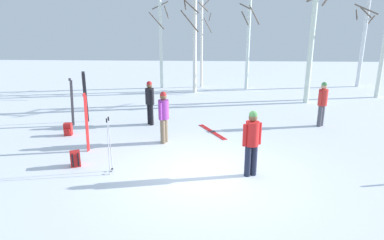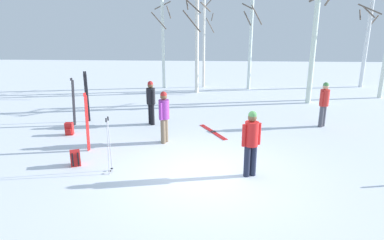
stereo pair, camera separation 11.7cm
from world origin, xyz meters
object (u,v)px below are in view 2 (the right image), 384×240
at_px(ski_pair_planted_0, 87,122).
at_px(backpack_0, 75,158).
at_px(birch_tree_3, 251,31).
at_px(person_1, 251,140).
at_px(ski_pair_planted_2, 74,102).
at_px(birch_tree_6, 367,39).
at_px(person_2, 324,102).
at_px(ski_pair_planted_1, 87,97).
at_px(birch_tree_2, 204,37).
at_px(person_3, 151,100).
at_px(backpack_1, 69,129).
at_px(person_0, 164,114).
at_px(birch_tree_1, 197,39).
at_px(birch_tree_0, 163,36).
at_px(ski_pair_lying_0, 213,132).
at_px(ski_poles_0, 109,144).
at_px(birch_tree_4, 316,19).

xyz_separation_m(ski_pair_planted_0, backpack_0, (0.06, -1.17, -0.69)).
bearing_deg(birch_tree_3, person_1, -95.65).
xyz_separation_m(ski_pair_planted_2, birch_tree_6, (14.82, 9.49, 2.07)).
relative_size(person_2, ski_pair_planted_2, 0.93).
xyz_separation_m(ski_pair_planted_1, backpack_0, (1.28, -4.34, -0.80)).
bearing_deg(birch_tree_2, ski_pair_planted_2, -118.39).
bearing_deg(birch_tree_6, person_2, -120.11).
distance_m(person_3, backpack_1, 3.15).
relative_size(backpack_1, birch_tree_3, 0.06).
distance_m(person_0, backpack_0, 3.07).
distance_m(ski_pair_planted_1, birch_tree_6, 17.15).
relative_size(ski_pair_planted_1, birch_tree_1, 0.35).
distance_m(person_0, person_2, 6.17).
bearing_deg(backpack_0, birch_tree_2, 75.97).
xyz_separation_m(person_3, birch_tree_0, (-0.71, 8.08, 2.19)).
bearing_deg(birch_tree_0, birch_tree_1, -34.17).
height_order(person_1, birch_tree_1, birch_tree_1).
relative_size(backpack_1, birch_tree_1, 0.08).
bearing_deg(birch_tree_2, ski_pair_planted_0, -105.66).
bearing_deg(birch_tree_6, birch_tree_2, -176.13).
xyz_separation_m(person_1, birch_tree_6, (8.49, 13.63, 2.01)).
distance_m(person_0, ski_pair_planted_0, 2.39).
bearing_deg(person_3, person_2, 1.15).
bearing_deg(ski_pair_lying_0, birch_tree_3, 76.20).
height_order(person_3, birch_tree_2, birch_tree_2).
bearing_deg(ski_pair_lying_0, ski_poles_0, -126.55).
height_order(ski_pair_planted_2, ski_pair_lying_0, ski_pair_planted_2).
bearing_deg(birch_tree_0, person_0, -81.41).
xyz_separation_m(birch_tree_1, birch_tree_4, (5.78, -2.38, 0.98)).
xyz_separation_m(person_0, birch_tree_6, (11.04, 11.28, 2.01)).
xyz_separation_m(ski_poles_0, birch_tree_3, (4.85, 12.46, 2.69)).
relative_size(backpack_1, birch_tree_2, 0.07).
relative_size(person_3, birch_tree_2, 0.28).
height_order(person_3, backpack_0, person_3).
distance_m(person_2, person_3, 6.59).
relative_size(ski_pair_planted_2, birch_tree_2, 0.31).
xyz_separation_m(person_0, person_3, (-0.82, 2.06, 0.00)).
xyz_separation_m(person_2, backpack_1, (-9.26, -1.62, -0.77)).
bearing_deg(ski_pair_lying_0, person_3, 160.68).
bearing_deg(backpack_0, person_2, 27.96).
xyz_separation_m(ski_pair_lying_0, birch_tree_4, (4.78, 5.11, 4.06)).
height_order(ski_pair_planted_1, ski_pair_lying_0, ski_pair_planted_1).
bearing_deg(person_2, person_3, -178.85).
relative_size(ski_pair_planted_0, birch_tree_2, 0.30).
bearing_deg(ski_pair_planted_0, person_0, 20.96).
bearing_deg(birch_tree_3, birch_tree_0, 179.19).
xyz_separation_m(ski_pair_planted_0, birch_tree_0, (0.70, 11.00, 2.27)).
bearing_deg(birch_tree_4, birch_tree_0, 154.18).
relative_size(person_2, backpack_1, 3.90).
bearing_deg(ski_pair_lying_0, birch_tree_2, 93.74).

